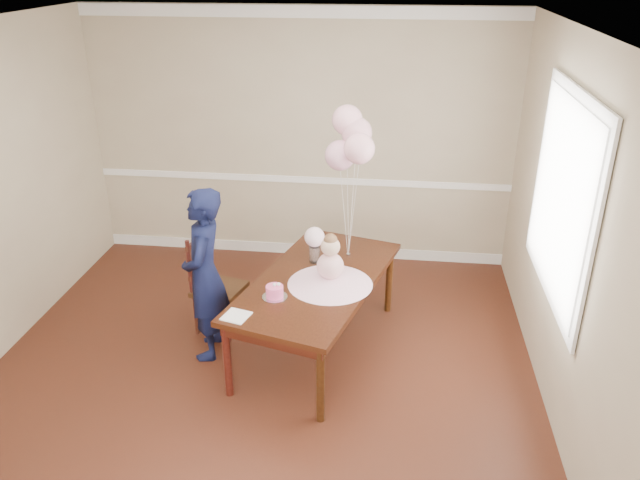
% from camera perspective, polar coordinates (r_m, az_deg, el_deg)
% --- Properties ---
extents(floor, '(4.50, 5.00, 0.00)m').
position_cam_1_polar(floor, '(5.11, -6.03, -13.54)').
color(floor, '#34150D').
rests_on(floor, ground).
extents(ceiling, '(4.50, 5.00, 0.02)m').
position_cam_1_polar(ceiling, '(4.04, -7.82, 18.10)').
color(ceiling, white).
rests_on(ceiling, wall_back).
extents(wall_back, '(4.50, 0.02, 2.70)m').
position_cam_1_polar(wall_back, '(6.71, -1.88, 9.21)').
color(wall_back, tan).
rests_on(wall_back, floor).
extents(wall_right, '(0.02, 5.00, 2.70)m').
position_cam_1_polar(wall_right, '(4.46, 22.56, -1.10)').
color(wall_right, tan).
rests_on(wall_right, floor).
extents(chair_rail_trim, '(4.50, 0.02, 0.07)m').
position_cam_1_polar(chair_rail_trim, '(6.84, -1.84, 5.55)').
color(chair_rail_trim, white).
rests_on(chair_rail_trim, wall_back).
extents(crown_molding, '(4.50, 0.02, 0.12)m').
position_cam_1_polar(crown_molding, '(6.47, -2.06, 20.16)').
color(crown_molding, white).
rests_on(crown_molding, wall_back).
extents(baseboard_trim, '(4.50, 0.02, 0.12)m').
position_cam_1_polar(baseboard_trim, '(7.16, -1.75, -0.81)').
color(baseboard_trim, white).
rests_on(baseboard_trim, floor).
extents(window_frame, '(0.02, 1.66, 1.56)m').
position_cam_1_polar(window_frame, '(4.83, 21.31, 3.63)').
color(window_frame, white).
rests_on(window_frame, wall_right).
extents(window_blinds, '(0.01, 1.50, 1.40)m').
position_cam_1_polar(window_blinds, '(4.82, 21.10, 3.64)').
color(window_blinds, silver).
rests_on(window_blinds, wall_right).
extents(dining_table_top, '(1.38, 2.02, 0.05)m').
position_cam_1_polar(dining_table_top, '(5.21, -0.29, -3.76)').
color(dining_table_top, black).
rests_on(dining_table_top, table_leg_fl).
extents(table_apron, '(1.27, 1.91, 0.09)m').
position_cam_1_polar(table_apron, '(5.24, -0.29, -4.42)').
color(table_apron, black).
rests_on(table_apron, table_leg_fl).
extents(table_leg_fl, '(0.08, 0.08, 0.64)m').
position_cam_1_polar(table_leg_fl, '(4.91, -8.46, -10.80)').
color(table_leg_fl, black).
rests_on(table_leg_fl, floor).
extents(table_leg_fr, '(0.08, 0.08, 0.64)m').
position_cam_1_polar(table_leg_fr, '(4.62, 0.04, -13.08)').
color(table_leg_fr, black).
rests_on(table_leg_fr, floor).
extents(table_leg_bl, '(0.08, 0.08, 0.64)m').
position_cam_1_polar(table_leg_bl, '(6.19, -0.52, -2.43)').
color(table_leg_bl, black).
rests_on(table_leg_bl, floor).
extents(table_leg_br, '(0.08, 0.08, 0.64)m').
position_cam_1_polar(table_leg_br, '(5.96, 6.33, -3.73)').
color(table_leg_br, black).
rests_on(table_leg_br, floor).
extents(baby_skirt, '(0.86, 0.86, 0.09)m').
position_cam_1_polar(baby_skirt, '(5.09, 0.93, -3.59)').
color(baby_skirt, '#FFBBD9').
rests_on(baby_skirt, dining_table_top).
extents(baby_torso, '(0.22, 0.22, 0.22)m').
position_cam_1_polar(baby_torso, '(5.03, 0.94, -2.39)').
color(baby_torso, '#F097C4').
rests_on(baby_torso, baby_skirt).
extents(baby_head, '(0.16, 0.16, 0.16)m').
position_cam_1_polar(baby_head, '(4.96, 0.96, -0.60)').
color(baby_head, beige).
rests_on(baby_head, baby_torso).
extents(baby_hair, '(0.11, 0.11, 0.11)m').
position_cam_1_polar(baby_hair, '(4.93, 0.96, -0.02)').
color(baby_hair, brown).
rests_on(baby_hair, baby_head).
extents(cake_platter, '(0.25, 0.25, 0.01)m').
position_cam_1_polar(cake_platter, '(4.93, -4.15, -5.20)').
color(cake_platter, '#B6B7BB').
rests_on(cake_platter, dining_table_top).
extents(birthday_cake, '(0.17, 0.17, 0.09)m').
position_cam_1_polar(birthday_cake, '(4.91, -4.17, -4.70)').
color(birthday_cake, '#FF5097').
rests_on(birthday_cake, cake_platter).
extents(cake_flower_a, '(0.03, 0.03, 0.03)m').
position_cam_1_polar(cake_flower_a, '(4.88, -4.19, -4.09)').
color(cake_flower_a, white).
rests_on(cake_flower_a, birthday_cake).
extents(cake_flower_b, '(0.03, 0.03, 0.03)m').
position_cam_1_polar(cake_flower_b, '(4.88, -3.81, -4.06)').
color(cake_flower_b, white).
rests_on(cake_flower_b, birthday_cake).
extents(rose_vase_near, '(0.11, 0.11, 0.15)m').
position_cam_1_polar(rose_vase_near, '(5.43, -0.50, -1.31)').
color(rose_vase_near, silver).
rests_on(rose_vase_near, dining_table_top).
extents(roses_near, '(0.17, 0.17, 0.17)m').
position_cam_1_polar(roses_near, '(5.36, -0.51, 0.28)').
color(roses_near, white).
rests_on(roses_near, rose_vase_near).
extents(napkin, '(0.23, 0.23, 0.01)m').
position_cam_1_polar(napkin, '(4.72, -7.67, -6.90)').
color(napkin, white).
rests_on(napkin, dining_table_top).
extents(balloon_weight, '(0.05, 0.05, 0.02)m').
position_cam_1_polar(balloon_weight, '(5.58, 2.60, -1.34)').
color(balloon_weight, silver).
rests_on(balloon_weight, dining_table_top).
extents(balloon_a, '(0.26, 0.26, 0.26)m').
position_cam_1_polar(balloon_a, '(5.27, 1.85, 7.74)').
color(balloon_a, '#ECA7C4').
rests_on(balloon_a, balloon_ribbon_a).
extents(balloon_b, '(0.26, 0.26, 0.26)m').
position_cam_1_polar(balloon_b, '(5.14, 3.61, 8.34)').
color(balloon_b, '#FFB4C7').
rests_on(balloon_b, balloon_ribbon_b).
extents(balloon_c, '(0.26, 0.26, 0.26)m').
position_cam_1_polar(balloon_c, '(5.27, 3.38, 9.78)').
color(balloon_c, '#E7A4B7').
rests_on(balloon_c, balloon_ribbon_c).
extents(balloon_d, '(0.26, 0.26, 0.26)m').
position_cam_1_polar(balloon_d, '(5.29, 2.51, 10.90)').
color(balloon_d, '#FFB4C9').
rests_on(balloon_d, balloon_ribbon_d).
extents(balloon_ribbon_a, '(0.08, 0.03, 0.77)m').
position_cam_1_polar(balloon_ribbon_a, '(5.43, 2.23, 2.40)').
color(balloon_ribbon_a, silver).
rests_on(balloon_ribbon_a, balloon_weight).
extents(balloon_ribbon_b, '(0.08, 0.07, 0.86)m').
position_cam_1_polar(balloon_ribbon_b, '(5.37, 3.07, 2.62)').
color(balloon_ribbon_b, silver).
rests_on(balloon_ribbon_b, balloon_weight).
extents(balloon_ribbon_c, '(0.04, 0.08, 0.95)m').
position_cam_1_polar(balloon_ribbon_c, '(5.42, 2.96, 3.38)').
color(balloon_ribbon_c, white).
rests_on(balloon_ribbon_c, balloon_weight).
extents(balloon_ribbon_d, '(0.05, 0.11, 1.04)m').
position_cam_1_polar(balloon_ribbon_d, '(5.43, 2.55, 3.93)').
color(balloon_ribbon_d, silver).
rests_on(balloon_ribbon_d, balloon_weight).
extents(dining_chair_seat, '(0.49, 0.49, 0.05)m').
position_cam_1_polar(dining_chair_seat, '(5.68, -9.18, -4.45)').
color(dining_chair_seat, '#331C0E').
rests_on(dining_chair_seat, chair_leg_fl).
extents(chair_leg_fl, '(0.04, 0.04, 0.39)m').
position_cam_1_polar(chair_leg_fl, '(5.74, -11.28, -6.75)').
color(chair_leg_fl, '#35150E').
rests_on(chair_leg_fl, floor).
extents(chair_leg_fr, '(0.04, 0.04, 0.39)m').
position_cam_1_polar(chair_leg_fr, '(5.59, -8.39, -7.44)').
color(chair_leg_fr, '#39140F').
rests_on(chair_leg_fr, floor).
extents(chair_leg_bl, '(0.04, 0.04, 0.39)m').
position_cam_1_polar(chair_leg_bl, '(5.98, -9.65, -5.24)').
color(chair_leg_bl, '#321C0D').
rests_on(chair_leg_bl, floor).
extents(chair_leg_br, '(0.04, 0.04, 0.39)m').
position_cam_1_polar(chair_leg_br, '(5.84, -6.85, -5.85)').
color(chair_leg_br, '#391B0F').
rests_on(chair_leg_br, floor).
extents(chair_back_post_l, '(0.04, 0.04, 0.51)m').
position_cam_1_polar(chair_back_post_l, '(5.52, -11.85, -2.48)').
color(chair_back_post_l, '#36110E').
rests_on(chair_back_post_l, dining_chair_seat).
extents(chair_back_post_r, '(0.04, 0.04, 0.51)m').
position_cam_1_polar(chair_back_post_r, '(5.77, -10.14, -1.09)').
color(chair_back_post_r, '#3E1B11').
rests_on(chair_back_post_r, dining_chair_seat).
extents(chair_slat_low, '(0.11, 0.36, 0.05)m').
position_cam_1_polar(chair_slat_low, '(5.69, -10.89, -2.75)').
color(chair_slat_low, '#39170F').
rests_on(chair_slat_low, dining_chair_seat).
extents(chair_slat_mid, '(0.11, 0.36, 0.05)m').
position_cam_1_polar(chair_slat_mid, '(5.63, -11.00, -1.44)').
color(chair_slat_mid, '#38120F').
rests_on(chair_slat_mid, dining_chair_seat).
extents(chair_slat_top, '(0.11, 0.36, 0.05)m').
position_cam_1_polar(chair_slat_top, '(5.57, -11.12, -0.09)').
color(chair_slat_top, '#38170F').
rests_on(chair_slat_top, dining_chair_seat).
extents(woman, '(0.42, 0.58, 1.50)m').
position_cam_1_polar(woman, '(5.22, -10.49, -3.14)').
color(woman, black).
rests_on(woman, floor).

